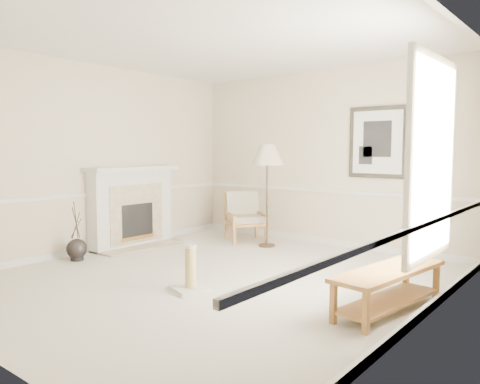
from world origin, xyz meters
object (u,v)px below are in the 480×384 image
armchair (244,214)px  floor_lamp (267,158)px  bench (389,283)px  scratching_post (191,277)px  floor_vase (77,250)px

armchair → floor_lamp: (0.63, -0.20, 1.00)m
armchair → floor_lamp: floor_lamp is taller
bench → scratching_post: size_ratio=2.86×
bench → scratching_post: (-1.98, -0.76, -0.11)m
floor_lamp → scratching_post: bearing=-73.3°
floor_lamp → bench: size_ratio=1.09×
floor_vase → scratching_post: floor_vase is taller
bench → armchair: bearing=149.5°
floor_lamp → scratching_post: size_ratio=3.12×
bench → scratching_post: 2.12m
floor_lamp → scratching_post: floor_lamp is taller
scratching_post → floor_lamp: bearing=106.7°
armchair → scratching_post: 3.09m
scratching_post → floor_vase: bearing=179.3°
floor_vase → bench: 4.36m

